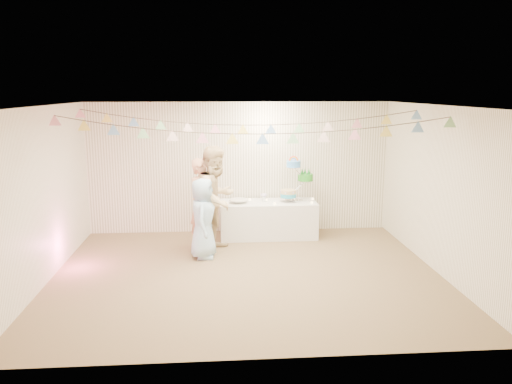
{
  "coord_description": "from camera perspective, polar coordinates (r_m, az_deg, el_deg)",
  "views": [
    {
      "loc": [
        -0.42,
        -7.35,
        2.83
      ],
      "look_at": [
        0.2,
        0.8,
        1.15
      ],
      "focal_mm": 35.0,
      "sensor_mm": 36.0,
      "label": 1
    }
  ],
  "objects": [
    {
      "name": "cake_stand",
      "position": [
        9.7,
        4.64,
        1.67
      ],
      "size": [
        0.74,
        0.43,
        0.82
      ],
      "primitive_type": null,
      "color": "silver",
      "rests_on": "table"
    },
    {
      "name": "cake_middle",
      "position": [
        9.83,
        5.59,
        1.45
      ],
      "size": [
        0.27,
        0.27,
        0.22
      ],
      "primitive_type": null,
      "color": "#238E1F",
      "rests_on": "cake_stand"
    },
    {
      "name": "left_wall",
      "position": [
        7.94,
        -23.22,
        -0.45
      ],
      "size": [
        5.0,
        5.0,
        0.0
      ],
      "primitive_type": "plane",
      "color": "white",
      "rests_on": "ground"
    },
    {
      "name": "floor",
      "position": [
        7.89,
        -1.02,
        -9.41
      ],
      "size": [
        6.0,
        6.0,
        0.0
      ],
      "primitive_type": "plane",
      "color": "brown",
      "rests_on": "ground"
    },
    {
      "name": "person_adult_b",
      "position": [
        8.84,
        -4.55,
        -0.78
      ],
      "size": [
        1.12,
        1.16,
        1.88
      ],
      "primitive_type": "imported",
      "rotation": [
        0.0,
        0.0,
        0.93
      ],
      "color": "#D3B282",
      "rests_on": "floor"
    },
    {
      "name": "tealight_1",
      "position": [
        9.82,
        -0.72,
        -0.85
      ],
      "size": [
        0.04,
        0.04,
        0.03
      ],
      "primitive_type": "cylinder",
      "color": "#FFD88C",
      "rests_on": "table"
    },
    {
      "name": "cake_top_tier",
      "position": [
        9.63,
        4.33,
        2.89
      ],
      "size": [
        0.25,
        0.25,
        0.19
      ],
      "primitive_type": null,
      "color": "#4994E7",
      "rests_on": "cake_stand"
    },
    {
      "name": "tealight_2",
      "position": [
        9.47,
        2.15,
        -1.32
      ],
      "size": [
        0.04,
        0.04,
        0.03
      ],
      "primitive_type": "cylinder",
      "color": "#FFD88C",
      "rests_on": "table"
    },
    {
      "name": "bunting_back",
      "position": [
        8.47,
        -1.52,
        8.36
      ],
      "size": [
        5.6,
        1.1,
        0.4
      ],
      "primitive_type": null,
      "color": "pink",
      "rests_on": "ceiling"
    },
    {
      "name": "tealight_3",
      "position": [
        9.92,
        3.3,
        -0.73
      ],
      "size": [
        0.04,
        0.04,
        0.03
      ],
      "primitive_type": "cylinder",
      "color": "#FFD88C",
      "rests_on": "table"
    },
    {
      "name": "person_adult_a",
      "position": [
        9.03,
        -6.16,
        -1.32
      ],
      "size": [
        0.68,
        0.71,
        1.64
      ],
      "primitive_type": "imported",
      "rotation": [
        0.0,
        0.0,
        0.88
      ],
      "color": "#E19C75",
      "rests_on": "floor"
    },
    {
      "name": "tealight_6",
      "position": [
        9.79,
        1.18,
        -0.89
      ],
      "size": [
        0.04,
        0.04,
        0.03
      ],
      "primitive_type": "cylinder",
      "color": "#FFD88C",
      "rests_on": "table"
    },
    {
      "name": "table",
      "position": [
        9.75,
        1.41,
        -3.13
      ],
      "size": [
        1.86,
        0.74,
        0.7
      ],
      "primitive_type": "cube",
      "color": "white",
      "rests_on": "floor"
    },
    {
      "name": "tealight_4",
      "position": [
        9.61,
        6.39,
        -1.19
      ],
      "size": [
        0.04,
        0.04,
        0.03
      ],
      "primitive_type": "cylinder",
      "color": "#FFD88C",
      "rests_on": "table"
    },
    {
      "name": "bunting_front",
      "position": [
        7.18,
        -0.99,
        7.54
      ],
      "size": [
        5.6,
        0.9,
        0.36
      ],
      "primitive_type": null,
      "color": "#72A5E5",
      "rests_on": "ceiling"
    },
    {
      "name": "posy",
      "position": [
        9.68,
        0.91,
        -0.32
      ],
      "size": [
        0.14,
        0.14,
        0.16
      ],
      "primitive_type": null,
      "color": "white",
      "rests_on": "table"
    },
    {
      "name": "platter",
      "position": [
        9.57,
        -1.99,
        -0.89
      ],
      "size": [
        0.36,
        0.36,
        0.02
      ],
      "primitive_type": "cylinder",
      "color": "white",
      "rests_on": "table"
    },
    {
      "name": "back_wall",
      "position": [
        9.98,
        -1.89,
        2.79
      ],
      "size": [
        6.0,
        6.0,
        0.0
      ],
      "primitive_type": "plane",
      "color": "white",
      "rests_on": "ground"
    },
    {
      "name": "person_child",
      "position": [
        8.51,
        -6.08,
        -3.01
      ],
      "size": [
        0.49,
        0.71,
        1.38
      ],
      "primitive_type": "imported",
      "rotation": [
        0.0,
        0.0,
        1.49
      ],
      "color": "#A7CEEC",
      "rests_on": "floor"
    },
    {
      "name": "tealight_5",
      "position": [
        9.94,
        6.5,
        -0.76
      ],
      "size": [
        0.04,
        0.04,
        0.03
      ],
      "primitive_type": "cylinder",
      "color": "#FFD88C",
      "rests_on": "table"
    },
    {
      "name": "cake_bottom",
      "position": [
        9.68,
        3.78,
        -0.3
      ],
      "size": [
        0.31,
        0.31,
        0.15
      ],
      "primitive_type": null,
      "color": "#2AA5C8",
      "rests_on": "cake_stand"
    },
    {
      "name": "front_wall",
      "position": [
        5.1,
        0.58,
        -5.83
      ],
      "size": [
        6.0,
        6.0,
        0.0
      ],
      "primitive_type": "plane",
      "color": "white",
      "rests_on": "ground"
    },
    {
      "name": "ceiling",
      "position": [
        7.37,
        -1.1,
        9.82
      ],
      "size": [
        6.0,
        6.0,
        0.0
      ],
      "primitive_type": "plane",
      "color": "silver",
      "rests_on": "ground"
    },
    {
      "name": "tealight_0",
      "position": [
        9.48,
        -3.31,
        -1.32
      ],
      "size": [
        0.04,
        0.04,
        0.03
      ],
      "primitive_type": "cylinder",
      "color": "#FFD88C",
      "rests_on": "table"
    },
    {
      "name": "right_wall",
      "position": [
        8.25,
        20.23,
        0.2
      ],
      "size": [
        5.0,
        5.0,
        0.0
      ],
      "primitive_type": "plane",
      "color": "white",
      "rests_on": "ground"
    }
  ]
}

